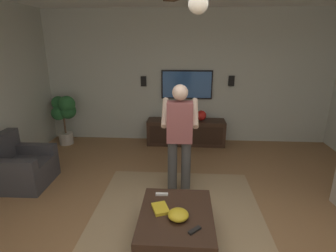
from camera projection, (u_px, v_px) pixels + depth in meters
name	position (u px, v px, depth m)	size (l,w,h in m)	color
ground_plane	(186.00, 246.00, 2.98)	(8.27, 8.27, 0.00)	olive
wall_back_tv	(187.00, 78.00, 5.88)	(0.10, 6.46, 2.87)	#B2B7AD
area_rug	(176.00, 231.00, 3.21)	(2.97, 2.23, 0.01)	#9E8460
armchair	(21.00, 168.00, 4.21)	(0.82, 0.83, 0.82)	#38383D
coffee_table	(176.00, 221.00, 2.93)	(1.00, 0.80, 0.40)	#332116
media_console	(186.00, 132.00, 5.91)	(0.45, 1.70, 0.55)	#332116
tv	(187.00, 85.00, 5.83)	(0.05, 1.12, 0.63)	black
person_standing	(180.00, 134.00, 3.81)	(0.53, 0.53, 1.64)	#3F3F3F
potted_plant_tall	(64.00, 112.00, 5.75)	(0.48, 0.57, 1.10)	#B7B2A8
bowl	(178.00, 215.00, 2.79)	(0.22, 0.22, 0.10)	gold
remote_white	(162.00, 194.00, 3.24)	(0.15, 0.04, 0.02)	white
remote_black	(195.00, 230.00, 2.62)	(0.15, 0.04, 0.02)	black
book	(160.00, 208.00, 2.95)	(0.22, 0.16, 0.04)	gold
vase_round	(201.00, 115.00, 5.79)	(0.22, 0.22, 0.22)	red
wall_speaker_left	(231.00, 81.00, 5.76)	(0.06, 0.12, 0.22)	black
wall_speaker_right	(144.00, 81.00, 5.88)	(0.06, 0.12, 0.22)	black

